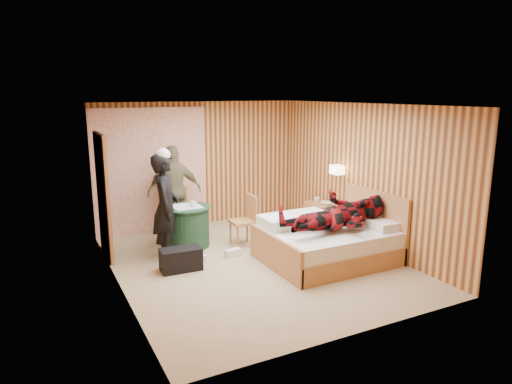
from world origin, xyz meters
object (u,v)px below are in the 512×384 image
nightstand (320,217)px  round_table (187,226)px  bed (328,241)px  duffel_bag (181,259)px  woman_standing (166,207)px  chair_near (247,216)px  chair_far (177,208)px  man_at_table (175,191)px  man_on_bed (339,205)px  wall_lamp (337,170)px

nightstand → round_table: bearing=171.6°
bed → round_table: 2.47m
bed → duffel_bag: size_ratio=3.23×
nightstand → woman_standing: woman_standing is taller
chair_near → chair_far: bearing=-136.9°
nightstand → round_table: (-2.57, 0.38, 0.07)m
nightstand → man_at_table: man_at_table is taller
duffel_bag → man_at_table: man_at_table is taller
man_on_bed → woman_standing: bearing=148.3°
nightstand → man_at_table: (-2.57, 1.07, 0.56)m
nightstand → woman_standing: 3.13m
wall_lamp → man_at_table: (-2.62, 1.50, -0.44)m
nightstand → duffel_bag: nightstand is taller
chair_far → chair_near: chair_far is taller
duffel_bag → bed: bearing=-13.5°
bed → man_at_table: bearing=127.5°
wall_lamp → chair_near: bearing=166.6°
bed → chair_near: bearing=124.0°
chair_near → man_at_table: 1.50m
nightstand → man_on_bed: size_ratio=0.34×
bed → chair_near: size_ratio=2.20×
nightstand → chair_far: (-2.55, 1.04, 0.24)m
wall_lamp → man_at_table: man_at_table is taller
chair_far → chair_near: bearing=-35.5°
wall_lamp → round_table: 2.89m
nightstand → duffel_bag: bearing=-167.9°
chair_far → bed: bearing=-39.4°
chair_near → bed: bearing=35.5°
wall_lamp → nightstand: size_ratio=0.44×
nightstand → duffel_bag: (-3.03, -0.65, -0.12)m
nightstand → wall_lamp: bearing=-84.2°
chair_far → man_at_table: (-0.02, 0.04, 0.32)m
chair_near → man_at_table: man_at_table is taller
woman_standing → wall_lamp: bearing=-77.1°
chair_near → man_on_bed: bearing=32.0°
wall_lamp → duffel_bag: wall_lamp is taller
bed → woman_standing: bearing=152.3°
round_table → man_on_bed: man_on_bed is taller
duffel_bag → man_at_table: size_ratio=0.36×
nightstand → chair_near: (-1.61, -0.03, 0.23)m
duffel_bag → man_at_table: bearing=77.6°
nightstand → duffel_bag: size_ratio=0.97×
round_table → chair_far: (0.02, 0.66, 0.17)m
chair_far → chair_near: size_ratio=1.03×
round_table → man_at_table: (0.00, 0.69, 0.49)m
woman_standing → man_at_table: size_ratio=1.01×
man_on_bed → bed: bearing=96.2°
woman_standing → duffel_bag: bearing=-156.0°
bed → nightstand: bed is taller
man_on_bed → nightstand: bearing=64.4°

